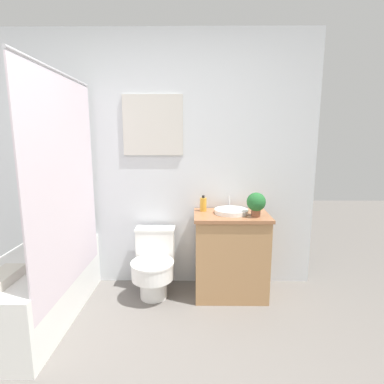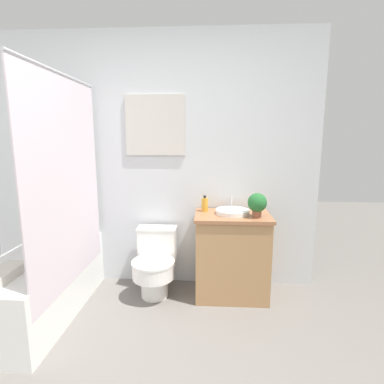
{
  "view_description": "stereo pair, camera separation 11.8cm",
  "coord_description": "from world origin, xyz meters",
  "views": [
    {
      "loc": [
        0.47,
        -1.11,
        1.49
      ],
      "look_at": [
        0.44,
        1.39,
        1.04
      ],
      "focal_mm": 28.0,
      "sensor_mm": 36.0,
      "label": 1
    },
    {
      "loc": [
        0.58,
        -1.11,
        1.49
      ],
      "look_at": [
        0.44,
        1.39,
        1.04
      ],
      "focal_mm": 28.0,
      "sensor_mm": 36.0,
      "label": 2
    }
  ],
  "objects": [
    {
      "name": "shower_area",
      "position": [
        -0.83,
        1.17,
        0.31
      ],
      "size": [
        0.63,
        1.33,
        1.98
      ],
      "color": "white",
      "rests_on": "ground_plane"
    },
    {
      "name": "toilet",
      "position": [
        0.08,
        1.57,
        0.31
      ],
      "size": [
        0.4,
        0.53,
        0.63
      ],
      "color": "white",
      "rests_on": "ground_plane"
    },
    {
      "name": "soap_bottle",
      "position": [
        0.55,
        1.69,
        0.87
      ],
      "size": [
        0.06,
        0.06,
        0.15
      ],
      "color": "gold",
      "rests_on": "vanity"
    },
    {
      "name": "potted_plant",
      "position": [
        1.01,
        1.49,
        0.92
      ],
      "size": [
        0.17,
        0.17,
        0.22
      ],
      "color": "brown",
      "rests_on": "vanity"
    },
    {
      "name": "vanity",
      "position": [
        0.81,
        1.58,
        0.4
      ],
      "size": [
        0.69,
        0.48,
        0.8
      ],
      "color": "#AD7F51",
      "rests_on": "ground_plane"
    },
    {
      "name": "sink",
      "position": [
        0.81,
        1.61,
        0.82
      ],
      "size": [
        0.31,
        0.35,
        0.13
      ],
      "color": "white",
      "rests_on": "vanity"
    },
    {
      "name": "wall_back",
      "position": [
        0.0,
        1.86,
        1.26
      ],
      "size": [
        3.32,
        0.07,
        2.5
      ],
      "color": "silver",
      "rests_on": "ground_plane"
    }
  ]
}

